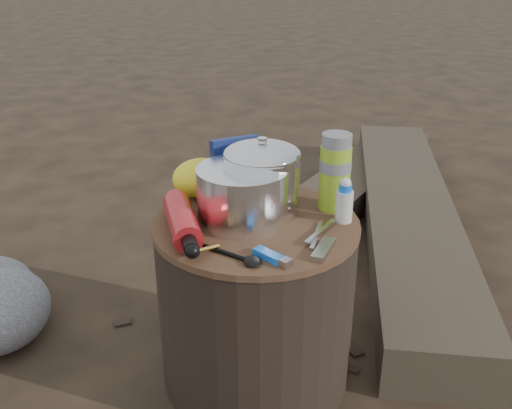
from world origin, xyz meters
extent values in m
plane|color=#2E2219|center=(0.00, 0.00, 0.00)|extent=(60.00, 60.00, 0.00)
cylinder|color=black|center=(0.00, 0.00, 0.22)|extent=(0.47, 0.47, 0.44)
cube|color=#392F24|center=(0.73, 0.62, 0.08)|extent=(0.93, 1.80, 0.15)
cube|color=#392F24|center=(0.67, 1.01, 0.06)|extent=(1.14, 1.14, 0.11)
cylinder|color=white|center=(-0.03, 0.02, 0.50)|extent=(0.21, 0.21, 0.13)
cylinder|color=silver|center=(0.02, 0.05, 0.52)|extent=(0.18, 0.18, 0.18)
cylinder|color=#89AE23|center=(0.20, 0.03, 0.53)|extent=(0.07, 0.07, 0.18)
cylinder|color=black|center=(0.10, 0.18, 0.49)|extent=(0.08, 0.08, 0.11)
ellipsoid|color=yellow|center=(-0.10, 0.17, 0.49)|extent=(0.14, 0.12, 0.10)
cube|color=navy|center=(-0.01, 0.15, 0.51)|extent=(0.12, 0.05, 0.15)
cube|color=blue|center=(-0.01, -0.17, 0.45)|extent=(0.07, 0.09, 0.02)
cube|color=#AEAEB3|center=(0.10, -0.17, 0.44)|extent=(0.08, 0.09, 0.01)
cylinder|color=silver|center=(0.20, -0.04, 0.48)|extent=(0.04, 0.04, 0.09)
camera|label=1|loc=(-0.28, -1.18, 1.03)|focal=41.14mm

